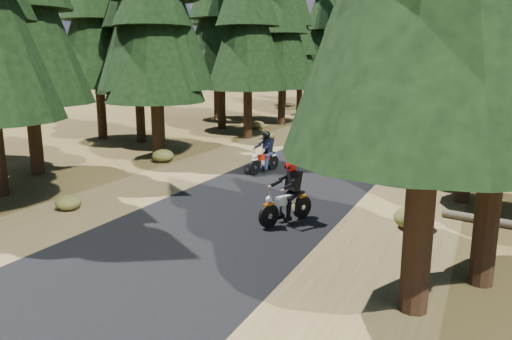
% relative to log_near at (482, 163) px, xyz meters
% --- Properties ---
extents(ground, '(120.00, 120.00, 0.00)m').
position_rel_log_near_xyz_m(ground, '(-6.50, -10.94, -0.16)').
color(ground, '#443318').
rests_on(ground, ground).
extents(road, '(6.00, 100.00, 0.01)m').
position_rel_log_near_xyz_m(road, '(-6.50, -5.94, -0.15)').
color(road, black).
rests_on(road, ground).
extents(shoulder_l, '(3.20, 100.00, 0.01)m').
position_rel_log_near_xyz_m(shoulder_l, '(-11.10, -5.94, -0.16)').
color(shoulder_l, brown).
rests_on(shoulder_l, ground).
extents(shoulder_r, '(3.20, 100.00, 0.01)m').
position_rel_log_near_xyz_m(shoulder_r, '(-1.90, -5.94, -0.16)').
color(shoulder_r, brown).
rests_on(shoulder_r, ground).
extents(pine_forest, '(34.59, 55.08, 16.32)m').
position_rel_log_near_xyz_m(pine_forest, '(-6.52, 10.11, 7.73)').
color(pine_forest, black).
rests_on(pine_forest, ground).
extents(log_near, '(5.51, 1.10, 0.32)m').
position_rel_log_near_xyz_m(log_near, '(0.00, 0.00, 0.00)').
color(log_near, '#4C4233').
rests_on(log_near, ground).
extents(understory_shrubs, '(15.90, 31.36, 0.67)m').
position_rel_log_near_xyz_m(understory_shrubs, '(-5.06, -2.17, 0.12)').
color(understory_shrubs, '#474C1E').
rests_on(understory_shrubs, ground).
extents(rider_lead, '(1.38, 2.08, 1.79)m').
position_rel_log_near_xyz_m(rider_lead, '(-4.87, -10.92, 0.44)').
color(rider_lead, silver).
rests_on(rider_lead, road).
extents(rider_follow, '(1.01, 1.99, 1.70)m').
position_rel_log_near_xyz_m(rider_follow, '(-8.11, -5.24, 0.41)').
color(rider_follow, '#A01D0A').
rests_on(rider_follow, road).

